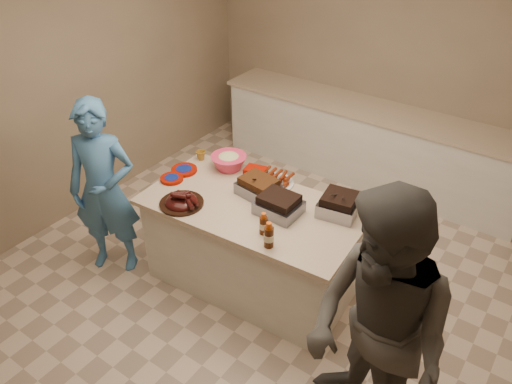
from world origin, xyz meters
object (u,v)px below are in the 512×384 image
Objects in this scene: bbq_bottle_a at (263,233)px; plastic_cup at (201,159)px; coleslaw_bowl at (229,168)px; mustard_bottle at (257,187)px; roasting_pan at (338,213)px; island at (253,282)px; bbq_bottle_b at (269,246)px; rib_platter at (182,204)px; guest_blue at (118,262)px.

bbq_bottle_a reaches higher than plastic_cup.
coleslaw_bowl is 0.40m from mustard_bottle.
roasting_pan is 2.47× the size of mustard_bottle.
island is 8.53× the size of bbq_bottle_b.
bbq_bottle_a is (0.79, -0.60, 0.00)m from coleslaw_bowl.
rib_platter is 1.96× the size of bbq_bottle_a.
bbq_bottle_a is at bearing -36.98° from coleslaw_bowl.
roasting_pan is 0.91× the size of coleslaw_bowl.
coleslaw_bowl reaches higher than guest_blue.
bbq_bottle_a is (0.28, -0.25, 0.85)m from island.
plastic_cup is (-0.70, 0.08, 0.00)m from mustard_bottle.
bbq_bottle_a is 0.88× the size of bbq_bottle_b.
bbq_bottle_b is at bearing -118.02° from roasting_pan.
mustard_bottle is (0.35, 0.56, 0.00)m from rib_platter.
coleslaw_bowl is 1.40m from guest_blue.
plastic_cup is 0.06× the size of guest_blue.
coleslaw_bowl is 1.14m from bbq_bottle_b.
bbq_bottle_b is 0.13× the size of guest_blue.
mustard_bottle is (-0.41, 0.49, 0.00)m from bbq_bottle_a.
mustard_bottle is at bearing 129.50° from bbq_bottle_a.
guest_blue is (-0.69, -0.87, -0.85)m from coleslaw_bowl.
bbq_bottle_b is 1.76× the size of mustard_bottle.
roasting_pan is 2.18m from guest_blue.
rib_platter is 3.03× the size of mustard_bottle.
coleslaw_bowl reaches higher than bbq_bottle_a.
bbq_bottle_b reaches higher than roasting_pan.
coleslaw_bowl is 1.54× the size of bbq_bottle_b.
rib_platter is 1.27m from roasting_pan.
plastic_cup reaches higher than guest_blue.
rib_platter is 1.23× the size of roasting_pan.
guest_blue is (-1.08, -0.76, -0.85)m from mustard_bottle.
bbq_bottle_a is at bearing -45.31° from island.
guest_blue is at bearing -144.73° from mustard_bottle.
rib_platter is 0.74m from plastic_cup.
roasting_pan is at bearing 58.44° from bbq_bottle_a.
island is at bearing 138.30° from bbq_bottle_a.
rib_platter is at bearing -149.55° from island.
mustard_bottle is (-0.75, -0.06, 0.00)m from roasting_pan.
roasting_pan is at bearing -4.88° from guest_blue.
bbq_bottle_a is 2.00× the size of plastic_cup.
plastic_cup is at bearing 169.92° from roasting_pan.
guest_blue is at bearing -164.66° from rib_platter.
rib_platter is 1.12× the size of coleslaw_bowl.
bbq_bottle_b is (0.40, -0.35, 0.85)m from island.
mustard_bottle reaches higher than island.
roasting_pan is (0.62, 0.30, 0.85)m from island.
bbq_bottle_b is at bearing -37.52° from coleslaw_bowl.
island is at bearing 138.50° from bbq_bottle_b.
island is at bearing -34.09° from coleslaw_bowl.
roasting_pan is 3.20× the size of plastic_cup.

